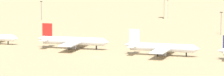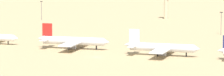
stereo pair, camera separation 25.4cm
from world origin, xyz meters
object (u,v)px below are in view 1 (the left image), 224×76
parked_jet_white_4 (161,47)px  light_pole_west (221,21)px  parked_jet_red_3 (73,41)px  control_tower (166,2)px  light_pole_mid (41,9)px

parked_jet_white_4 → light_pole_west: bearing=80.6°
parked_jet_red_3 → parked_jet_white_4: 49.24m
parked_jet_red_3 → light_pole_west: 105.02m
control_tower → light_pole_west: size_ratio=1.56×
parked_jet_white_4 → light_pole_west: light_pole_west is taller
light_pole_west → light_pole_mid: 146.55m
parked_jet_white_4 → light_pole_west: (5.68, 92.52, 4.03)m
parked_jet_red_3 → light_pole_mid: size_ratio=2.78×
light_pole_mid → light_pole_west: bearing=-12.7°
parked_jet_red_3 → light_pole_west: size_ratio=2.82×
parked_jet_red_3 → control_tower: control_tower is taller
control_tower → light_pole_west: 99.15m
light_pole_west → parked_jet_white_4: bearing=-93.5°
light_pole_west → light_pole_mid: (-142.95, 32.28, 0.10)m
light_pole_west → parked_jet_red_3: bearing=-121.5°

